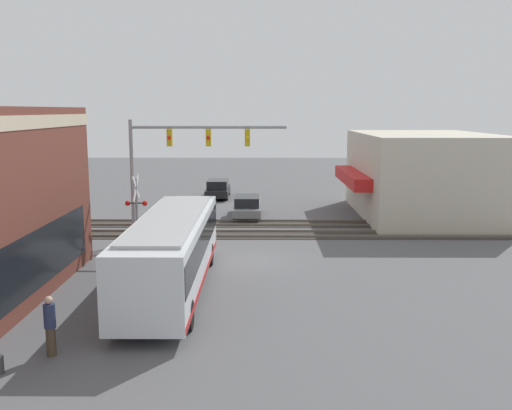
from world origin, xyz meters
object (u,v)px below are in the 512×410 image
parked_car_grey (247,207)px  crossing_signal (136,203)px  parked_car_black (218,189)px  pedestrian_by_lamp (50,325)px  pedestrian_at_crossing (147,228)px  city_bus (172,249)px

parked_car_grey → crossing_signal: bearing=146.6°
crossing_signal → parked_car_black: size_ratio=0.81×
parked_car_black → crossing_signal: bearing=169.9°
crossing_signal → pedestrian_by_lamp: 13.78m
parked_car_grey → parked_car_black: bearing=17.2°
pedestrian_by_lamp → crossing_signal: bearing=1.6°
parked_car_grey → parked_car_black: parked_car_black is taller
crossing_signal → parked_car_grey: crossing_signal is taller
parked_car_grey → parked_car_black: 8.77m
crossing_signal → pedestrian_by_lamp: bearing=-178.4°
pedestrian_at_crossing → city_bus: bearing=-162.1°
parked_car_black → pedestrian_at_crossing: bearing=171.0°
parked_car_grey → city_bus: bearing=170.8°
parked_car_grey → pedestrian_by_lamp: 22.85m
crossing_signal → parked_car_grey: (8.53, -5.62, -1.63)m
crossing_signal → parked_car_black: (16.91, -3.02, -1.60)m
city_bus → pedestrian_at_crossing: size_ratio=7.16×
city_bus → pedestrian_by_lamp: size_ratio=6.59×
city_bus → parked_car_grey: size_ratio=2.56×
city_bus → pedestrian_at_crossing: bearing=17.9°
crossing_signal → parked_car_grey: bearing=-33.4°
pedestrian_by_lamp → pedestrian_at_crossing: pedestrian_by_lamp is taller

